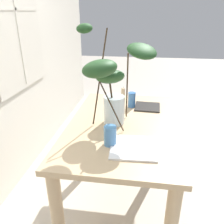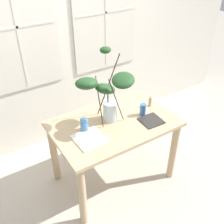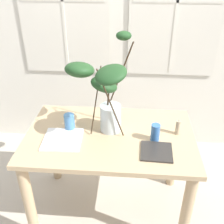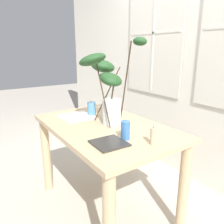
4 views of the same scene
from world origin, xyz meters
name	(u,v)px [view 2 (image 2 of 4)]	position (x,y,z in m)	size (l,w,h in m)	color
ground	(114,176)	(0.00, 0.00, 0.00)	(14.00, 14.00, 0.00)	#B7AD9E
back_wall_with_windows	(62,20)	(0.00, 1.08, 1.52)	(5.26, 0.14, 3.04)	silver
dining_table	(114,134)	(0.00, 0.00, 0.63)	(1.23, 0.78, 0.78)	tan
vase_with_branches	(105,93)	(-0.06, 0.06, 1.11)	(0.50, 0.57, 0.69)	silver
drinking_glass_blue_left	(84,125)	(-0.30, 0.05, 0.84)	(0.08, 0.08, 0.12)	#4C84BC
drinking_glass_blue_right	(143,109)	(0.32, -0.04, 0.84)	(0.06, 0.06, 0.13)	#386BAD
plate_square_left	(90,139)	(-0.33, -0.10, 0.78)	(0.27, 0.27, 0.01)	white
plate_square_right	(151,121)	(0.33, -0.18, 0.78)	(0.21, 0.21, 0.01)	#2D2B28
pillar_candle	(150,101)	(0.49, 0.05, 0.83)	(0.03, 0.03, 0.12)	tan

